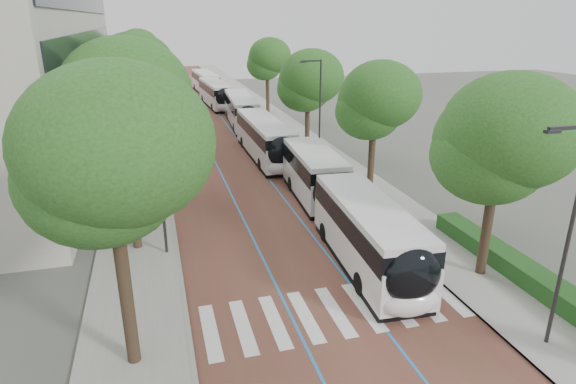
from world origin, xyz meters
name	(u,v)px	position (x,y,z in m)	size (l,w,h in m)	color
ground	(339,327)	(0.00, 0.00, 0.00)	(160.00, 160.00, 0.00)	#51544C
road	(210,122)	(0.00, 40.00, 0.01)	(11.00, 140.00, 0.02)	brown
sidewalk_left	(142,125)	(-7.50, 40.00, 0.06)	(4.00, 140.00, 0.12)	gray
sidewalk_right	(274,118)	(7.50, 40.00, 0.06)	(4.00, 140.00, 0.12)	gray
kerb_left	(159,124)	(-5.60, 40.00, 0.06)	(0.20, 140.00, 0.14)	gray
kerb_right	(258,119)	(5.60, 40.00, 0.06)	(0.20, 140.00, 0.14)	gray
zebra_crossing	(335,311)	(0.20, 1.00, 0.03)	(10.55, 3.60, 0.01)	silver
lane_line_left	(196,123)	(-1.60, 40.00, 0.02)	(0.12, 126.00, 0.01)	#2575BC
lane_line_right	(224,121)	(1.60, 40.00, 0.02)	(0.12, 126.00, 0.01)	#2575BC
hedge	(539,282)	(9.10, 0.00, 0.52)	(1.20, 14.00, 0.80)	#1B4819
streetlight_near	(568,223)	(6.62, -3.00, 4.82)	(1.82, 0.20, 8.00)	#2A2A2C
streetlight_far	(318,102)	(6.62, 22.00, 4.82)	(1.82, 0.20, 8.00)	#2A2A2C
lamp_post_left	(160,176)	(-6.10, 8.00, 4.12)	(0.14, 0.14, 8.00)	#2A2A2C
trees_left	(131,78)	(-7.50, 24.70, 6.85)	(6.48, 60.54, 9.86)	black
trees_right	(337,90)	(7.70, 20.80, 5.92)	(5.87, 47.41, 8.59)	black
lead_bus	(342,205)	(3.20, 7.99, 1.63)	(3.59, 18.51, 3.20)	black
bus_queued_0	(265,140)	(2.63, 23.58, 1.62)	(2.57, 12.40, 3.20)	white
bus_queued_1	(242,111)	(3.12, 37.03, 1.62)	(3.27, 12.53, 3.20)	white
bus_queued_2	(216,94)	(2.15, 50.12, 1.62)	(3.18, 12.51, 3.20)	white
bus_queued_3	(206,83)	(2.22, 62.63, 1.62)	(3.18, 12.51, 3.20)	white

